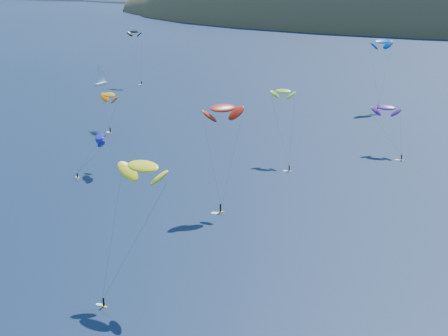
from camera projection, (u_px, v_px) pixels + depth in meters
name	position (u px, v px, depth m)	size (l,w,h in m)	color
sailboat	(101.00, 82.00, 276.37)	(7.70, 6.64, 9.45)	white
kitesurfer_1	(109.00, 95.00, 202.03)	(9.29, 9.11, 13.70)	yellow
kitesurfer_2	(143.00, 166.00, 102.18)	(9.85, 13.08, 23.89)	yellow
kitesurfer_3	(283.00, 91.00, 171.24)	(9.77, 14.09, 20.65)	yellow
kitesurfer_4	(382.00, 41.00, 228.01)	(9.70, 11.58, 27.18)	yellow
kitesurfer_6	(386.00, 108.00, 178.56)	(10.94, 10.02, 15.12)	yellow
kitesurfer_9	(223.00, 108.00, 136.87)	(9.71, 11.41, 24.97)	yellow
kitesurfer_10	(100.00, 137.00, 162.27)	(7.52, 12.42, 11.48)	yellow
kitesurfer_12	(134.00, 32.00, 271.66)	(8.15, 4.49, 24.71)	yellow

